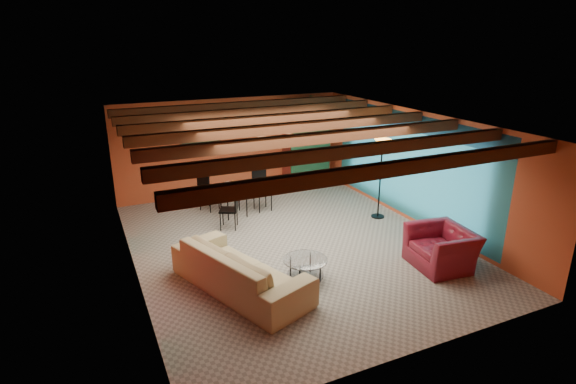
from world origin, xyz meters
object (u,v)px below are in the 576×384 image
armoire (306,149)px  vase (232,172)px  sofa (240,269)px  armchair (441,248)px  floor_lamp (380,179)px  coffee_table (305,269)px  dining_table (233,196)px  potted_plant (306,103)px

armoire → vase: size_ratio=12.44×
sofa → armchair: (3.86, -0.82, -0.02)m
armchair → vase: size_ratio=6.74×
floor_lamp → coffee_table: bearing=-146.6°
armchair → dining_table: size_ratio=0.59×
dining_table → floor_lamp: (3.25, -1.61, 0.48)m
armchair → dining_table: dining_table is taller
vase → dining_table: bearing=0.0°
coffee_table → dining_table: 3.65m
armoire → potted_plant: bearing=0.0°
floor_lamp → potted_plant: 3.50m
sofa → dining_table: size_ratio=1.39×
coffee_table → armoire: 5.86m
sofa → armoire: bearing=-57.6°
sofa → floor_lamp: floor_lamp is taller
armoire → dining_table: bearing=-153.4°
potted_plant → dining_table: bearing=-151.3°
armchair → coffee_table: bearing=-97.2°
coffee_table → dining_table: (-0.18, 3.63, 0.31)m
vase → potted_plant: bearing=28.7°
dining_table → floor_lamp: bearing=-26.4°
sofa → floor_lamp: bearing=-86.8°
armoire → floor_lamp: size_ratio=1.11×
armchair → armoire: size_ratio=0.54×
sofa → potted_plant: 6.61m
floor_lamp → potted_plant: size_ratio=4.02×
sofa → dining_table: (1.02, 3.46, 0.12)m
floor_lamp → potted_plant: (-0.45, 3.15, 1.46)m
sofa → floor_lamp: (4.27, 1.84, 0.59)m
coffee_table → potted_plant: 6.21m
floor_lamp → vase: bearing=153.6°
dining_table → floor_lamp: floor_lamp is taller
sofa → dining_table: dining_table is taller
armchair → armoire: 5.85m
armchair → potted_plant: size_ratio=2.41×
dining_table → armoire: 3.24m
coffee_table → armoire: bearing=63.1°
floor_lamp → armchair: bearing=-98.7°
coffee_table → armoire: size_ratio=0.37×
dining_table → sofa: bearing=-106.5°
armchair → vase: vase is taller
dining_table → vase: 0.61m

